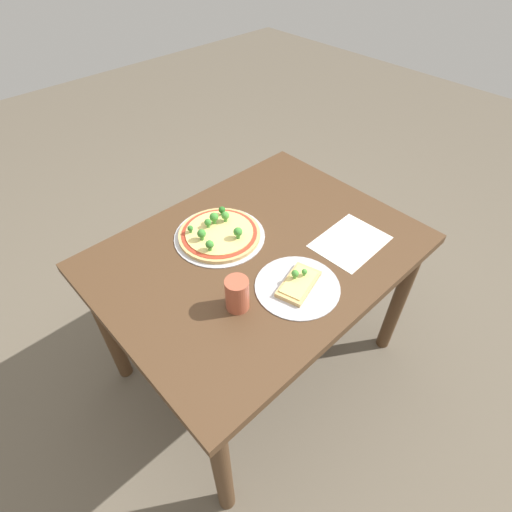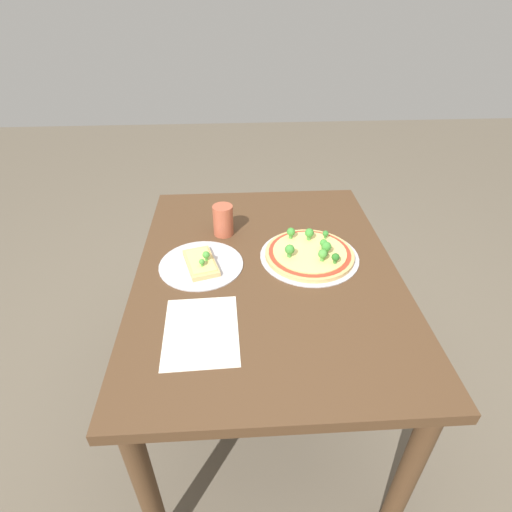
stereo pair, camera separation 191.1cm
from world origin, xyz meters
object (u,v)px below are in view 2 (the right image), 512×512
object	(u,v)px
dining_table	(266,291)
pizza_tray_whole	(310,253)
drinking_cup	(223,220)
pizza_tray_slice	(201,263)

from	to	relation	value
dining_table	pizza_tray_whole	distance (m)	0.20
dining_table	drinking_cup	distance (m)	0.31
pizza_tray_whole	drinking_cup	size ratio (longest dim) A/B	2.94
drinking_cup	dining_table	bearing A→B (deg)	32.40
dining_table	drinking_cup	world-z (taller)	drinking_cup
pizza_tray_slice	drinking_cup	world-z (taller)	drinking_cup
dining_table	drinking_cup	size ratio (longest dim) A/B	9.85
pizza_tray_whole	pizza_tray_slice	distance (m)	0.37
pizza_tray_slice	dining_table	bearing A→B (deg)	82.53
pizza_tray_whole	pizza_tray_slice	size ratio (longest dim) A/B	1.20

